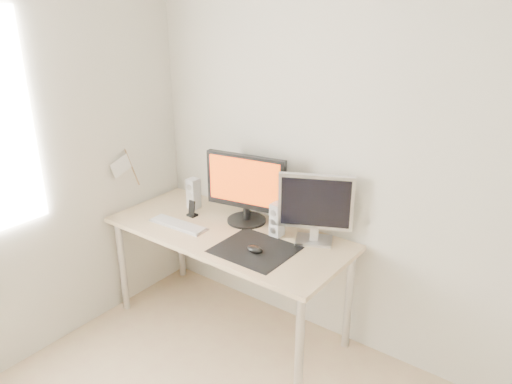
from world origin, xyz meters
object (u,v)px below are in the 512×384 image
Objects in this scene: desk at (228,242)px; main_monitor at (246,186)px; second_monitor at (316,205)px; keyboard at (178,224)px; phone_dock at (192,211)px; speaker_right at (277,220)px; mouse at (255,249)px; speaker_left at (193,194)px.

desk is 0.38m from main_monitor.
second_monitor is 1.02× the size of keyboard.
main_monitor is at bearing 22.46° from phone_dock.
speaker_right reaches higher than keyboard.
mouse reaches higher than keyboard.
phone_dock is at bearing 100.63° from keyboard.
mouse is at bearing -45.34° from main_monitor.
main_monitor reaches higher than speaker_right.
desk is 3.68× the size of second_monitor.
keyboard is at bearing -155.73° from speaker_right.
second_monitor reaches higher than phone_dock.
second_monitor is (0.21, 0.33, 0.22)m from mouse.
speaker_left reaches higher than desk.
keyboard is (-0.62, -0.01, -0.01)m from mouse.
second_monitor reaches higher than speaker_left.
main_monitor is at bearing 44.02° from keyboard.
desk is 2.92× the size of main_monitor.
main_monitor is at bearing 171.55° from speaker_right.
keyboard is at bearing -67.15° from speaker_left.
keyboard is at bearing -79.37° from phone_dock.
desk is at bearing -158.02° from second_monitor.
mouse is 0.79m from speaker_left.
second_monitor is 2.00× the size of speaker_right.
main_monitor is 2.52× the size of speaker_left.
phone_dock is (0.08, -0.11, -0.07)m from speaker_left.
second_monitor is 0.90m from phone_dock.
speaker_right is 0.51× the size of keyboard.
second_monitor is at bearing 16.81° from speaker_right.
speaker_right is at bearing 9.45° from phone_dock.
desk is at bearing 158.34° from mouse.
keyboard is at bearing -157.22° from desk.
speaker_right is at bearing 25.85° from desk.
speaker_right is at bearing -8.45° from main_monitor.
phone_dock is (-0.35, -0.15, -0.22)m from main_monitor.
keyboard is (-0.31, -0.13, 0.09)m from desk.
keyboard is at bearing -135.98° from main_monitor.
keyboard is 0.17m from phone_dock.
main_monitor reaches higher than keyboard.
second_monitor reaches higher than keyboard.
second_monitor is at bearing 3.92° from speaker_left.
desk is 0.64m from second_monitor.
main_monitor reaches higher than mouse.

